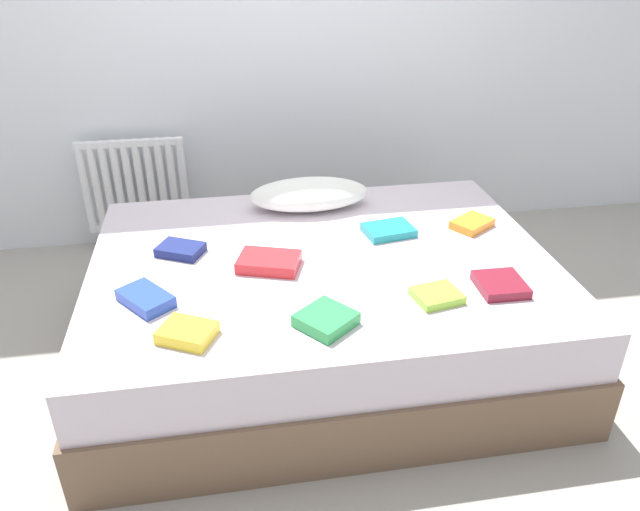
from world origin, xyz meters
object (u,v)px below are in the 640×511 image
at_px(textbook_lime, 437,296).
at_px(radiator, 135,186).
at_px(pillow, 309,194).
at_px(bed, 322,306).
at_px(textbook_red, 269,262).
at_px(textbook_orange, 472,224).
at_px(textbook_green, 326,319).
at_px(textbook_navy, 181,250).
at_px(textbook_yellow, 187,333).
at_px(textbook_blue, 146,299).
at_px(textbook_maroon, 500,285).
at_px(textbook_teal, 389,230).

bearing_deg(textbook_lime, radiator, 117.73).
bearing_deg(pillow, bed, -92.62).
bearing_deg(textbook_red, textbook_lime, -11.56).
bearing_deg(textbook_orange, textbook_red, 159.01).
distance_m(textbook_green, textbook_navy, 0.82).
distance_m(textbook_yellow, textbook_blue, 0.29).
height_order(textbook_red, textbook_navy, textbook_red).
xyz_separation_m(textbook_yellow, textbook_maroon, (1.21, 0.12, -0.00)).
bearing_deg(textbook_teal, pillow, 122.57).
distance_m(textbook_red, textbook_orange, 1.00).
relative_size(textbook_lime, textbook_maroon, 0.90).
distance_m(radiator, textbook_green, 1.90).
bearing_deg(radiator, textbook_maroon, -45.24).
relative_size(pillow, textbook_yellow, 3.27).
bearing_deg(bed, textbook_blue, -160.85).
distance_m(textbook_red, textbook_blue, 0.52).
bearing_deg(textbook_maroon, textbook_red, 161.17).
relative_size(textbook_navy, textbook_maroon, 0.99).
bearing_deg(textbook_navy, textbook_yellow, -59.25).
bearing_deg(textbook_orange, textbook_navy, 148.07).
bearing_deg(textbook_maroon, textbook_orange, 80.79).
bearing_deg(textbook_lime, textbook_blue, 161.06).
xyz_separation_m(pillow, textbook_teal, (0.32, -0.35, -0.05)).
distance_m(textbook_green, textbook_lime, 0.46).
bearing_deg(radiator, textbook_lime, -51.20).
distance_m(textbook_navy, textbook_lime, 1.11).
bearing_deg(textbook_teal, textbook_maroon, -69.66).
relative_size(bed, textbook_yellow, 11.00).
bearing_deg(textbook_red, textbook_green, -51.71).
bearing_deg(radiator, bed, -52.86).
relative_size(textbook_yellow, textbook_orange, 0.97).
bearing_deg(textbook_lime, textbook_navy, 140.45).
height_order(textbook_blue, textbook_orange, textbook_blue).
bearing_deg(textbook_green, textbook_orange, 0.03).
bearing_deg(textbook_teal, textbook_orange, -9.31).
distance_m(textbook_teal, textbook_orange, 0.41).
bearing_deg(textbook_yellow, pillow, 87.59).
bearing_deg(textbook_maroon, textbook_yellow, -172.99).
xyz_separation_m(textbook_teal, textbook_maroon, (0.31, -0.54, 0.00)).
bearing_deg(bed, textbook_green, -98.01).
xyz_separation_m(pillow, textbook_maroon, (0.62, -0.89, -0.05)).
xyz_separation_m(textbook_red, textbook_lime, (0.61, -0.35, -0.01)).
relative_size(radiator, textbook_orange, 3.21).
distance_m(bed, textbook_maroon, 0.79).
height_order(textbook_yellow, textbook_teal, textbook_yellow).
bearing_deg(radiator, textbook_navy, -73.92).
bearing_deg(radiator, textbook_yellow, -78.29).
distance_m(textbook_navy, textbook_orange, 1.35).
bearing_deg(textbook_lime, bed, 122.26).
distance_m(textbook_lime, textbook_blue, 1.11).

